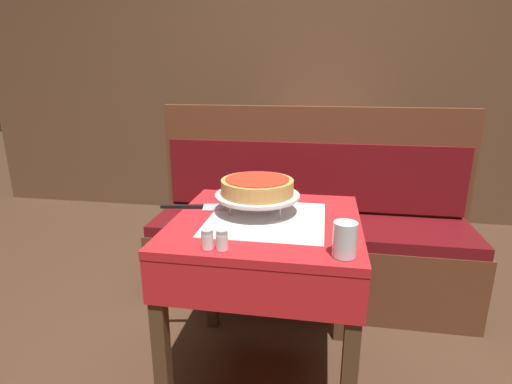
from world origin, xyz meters
TOP-DOWN VIEW (x-y plane):
  - ground_plane at (0.00, 0.00)m, footprint 14.00×14.00m
  - dining_table_front at (0.00, 0.00)m, footprint 0.71×0.71m
  - dining_table_rear at (0.17, 1.66)m, footprint 0.73×0.73m
  - booth_bench at (0.14, 0.71)m, footprint 1.77×0.48m
  - back_wall_panel at (0.00, 2.14)m, footprint 6.00×0.04m
  - pizza_pan_stand at (-0.05, 0.06)m, footprint 0.33×0.33m
  - deep_dish_pizza at (-0.05, 0.06)m, footprint 0.28×0.28m
  - pizza_server at (-0.30, 0.08)m, footprint 0.28×0.10m
  - water_glass_near at (0.28, -0.28)m, footprint 0.07×0.07m
  - salt_shaker at (-0.14, -0.30)m, footprint 0.04×0.04m
  - pepper_shaker at (-0.10, -0.30)m, footprint 0.04×0.04m
  - napkin_holder at (-0.08, 0.31)m, footprint 0.10×0.05m
  - condiment_caddy at (0.11, 1.72)m, footprint 0.12×0.12m

SIDE VIEW (x-z plane):
  - ground_plane at x=0.00m, z-range 0.00..0.00m
  - booth_bench at x=0.14m, z-range -0.22..0.86m
  - dining_table_front at x=0.00m, z-range 0.25..0.97m
  - dining_table_rear at x=0.17m, z-range 0.25..0.98m
  - pizza_server at x=-0.30m, z-range 0.72..0.73m
  - salt_shaker at x=-0.14m, z-range 0.72..0.79m
  - pepper_shaker at x=-0.10m, z-range 0.72..0.79m
  - condiment_caddy at x=0.11m, z-range 0.70..0.84m
  - napkin_holder at x=-0.08m, z-range 0.72..0.81m
  - water_glass_near at x=0.28m, z-range 0.72..0.83m
  - pizza_pan_stand at x=-0.05m, z-range 0.75..0.83m
  - deep_dish_pizza at x=-0.05m, z-range 0.80..0.86m
  - back_wall_panel at x=0.00m, z-range 0.00..2.40m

